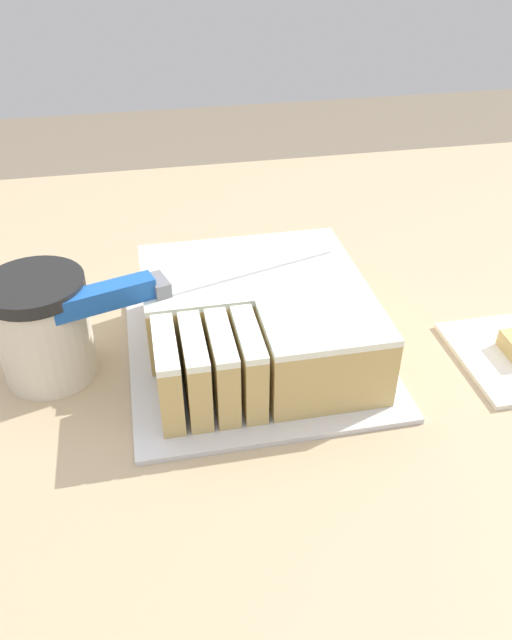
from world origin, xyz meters
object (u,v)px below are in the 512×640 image
object	(u,v)px
coffee_cup	(43,328)
knife	(140,290)
cake	(258,318)
cake_board	(256,352)

from	to	relation	value
coffee_cup	knife	bearing A→B (deg)	-4.08
cake	knife	world-z (taller)	knife
cake_board	coffee_cup	size ratio (longest dim) A/B	2.43
coffee_cup	cake_board	bearing A→B (deg)	-3.63
knife	cake	bearing A→B (deg)	-18.24
cake_board	knife	distance (m)	0.15
knife	cake_board	bearing A→B (deg)	-19.87
cake	coffee_cup	distance (m)	0.22
cake_board	knife	size ratio (longest dim) A/B	0.88
cake_board	coffee_cup	distance (m)	0.23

